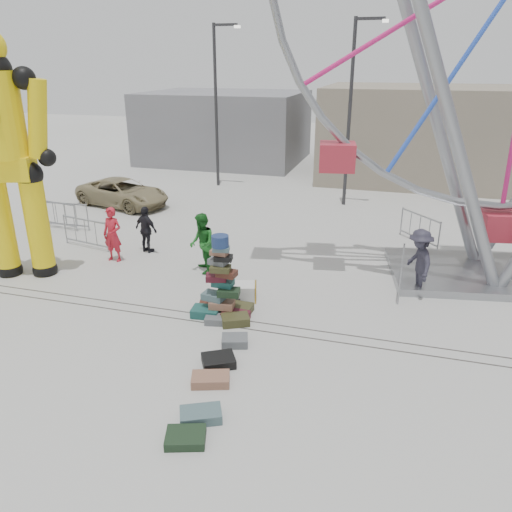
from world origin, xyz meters
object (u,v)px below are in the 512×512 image
(steamer_trunk, at_px, (239,292))
(barricade_dummy_b, at_px, (65,216))
(barricade_dummy_c, at_px, (86,233))
(pedestrian_red, at_px, (113,235))
(suitcase_tower, at_px, (222,293))
(parked_suv, at_px, (123,193))
(barricade_wheel_front, at_px, (401,272))
(lamp_post_right, at_px, (352,105))
(barricade_dummy_a, at_px, (57,215))
(pedestrian_black, at_px, (146,230))
(barricade_wheel_back, at_px, (419,229))
(crash_test_dummy, at_px, (6,150))
(lamp_post_left, at_px, (218,99))
(pedestrian_green, at_px, (202,244))
(pedestrian_grey, at_px, (419,262))

(steamer_trunk, distance_m, barricade_dummy_b, 9.53)
(barricade_dummy_c, relative_size, pedestrian_red, 1.09)
(suitcase_tower, xyz_separation_m, parked_suv, (-8.02, 8.78, -0.01))
(barricade_wheel_front, bearing_deg, lamp_post_right, 17.80)
(lamp_post_right, relative_size, suitcase_tower, 3.57)
(barricade_dummy_a, bearing_deg, barricade_dummy_c, -24.56)
(suitcase_tower, distance_m, barricade_dummy_a, 10.25)
(pedestrian_black, bearing_deg, steamer_trunk, 165.87)
(barricade_wheel_back, xyz_separation_m, pedestrian_black, (-9.18, -3.64, 0.27))
(steamer_trunk, relative_size, parked_suv, 0.22)
(crash_test_dummy, height_order, pedestrian_red, crash_test_dummy)
(barricade_dummy_c, height_order, pedestrian_red, pedestrian_red)
(lamp_post_left, bearing_deg, barricade_dummy_c, -97.13)
(barricade_wheel_front, relative_size, barricade_wheel_back, 1.00)
(barricade_dummy_c, bearing_deg, steamer_trunk, -9.46)
(suitcase_tower, relative_size, pedestrian_black, 1.36)
(barricade_dummy_b, bearing_deg, pedestrian_black, -20.40)
(barricade_wheel_back, bearing_deg, pedestrian_red, -105.01)
(crash_test_dummy, distance_m, pedestrian_red, 4.02)
(steamer_trunk, bearing_deg, pedestrian_green, 122.02)
(steamer_trunk, height_order, parked_suv, parked_suv)
(lamp_post_left, distance_m, crash_test_dummy, 13.13)
(barricade_dummy_b, xyz_separation_m, barricade_wheel_back, (13.53, 2.23, 0.00))
(crash_test_dummy, distance_m, pedestrian_green, 6.26)
(steamer_trunk, relative_size, pedestrian_red, 0.54)
(lamp_post_left, relative_size, steamer_trunk, 7.99)
(barricade_dummy_a, distance_m, pedestrian_grey, 14.01)
(pedestrian_green, relative_size, parked_suv, 0.43)
(lamp_post_left, bearing_deg, pedestrian_black, -84.31)
(pedestrian_red, relative_size, pedestrian_black, 1.12)
(barricade_wheel_front, height_order, pedestrian_grey, pedestrian_grey)
(lamp_post_left, relative_size, parked_suv, 1.79)
(barricade_dummy_c, bearing_deg, pedestrian_black, 16.65)
(barricade_dummy_b, xyz_separation_m, pedestrian_black, (4.35, -1.41, 0.27))
(suitcase_tower, relative_size, pedestrian_grey, 1.17)
(pedestrian_green, xyz_separation_m, pedestrian_black, (-2.54, 1.12, -0.14))
(barricade_dummy_a, relative_size, parked_suv, 0.45)
(lamp_post_left, bearing_deg, pedestrian_grey, -47.49)
(lamp_post_right, xyz_separation_m, parked_suv, (-9.90, -3.07, -3.86))
(suitcase_tower, xyz_separation_m, barricade_dummy_b, (-8.46, 5.09, -0.08))
(barricade_wheel_front, relative_size, pedestrian_black, 1.21)
(barricade_dummy_c, relative_size, pedestrian_black, 1.21)
(barricade_wheel_back, bearing_deg, lamp_post_left, -163.03)
(barricade_wheel_back, bearing_deg, barricade_dummy_b, -121.04)
(barricade_dummy_c, height_order, pedestrian_grey, pedestrian_grey)
(lamp_post_left, distance_m, barricade_dummy_b, 10.16)
(barricade_dummy_a, bearing_deg, parked_suv, 86.47)
(lamp_post_left, relative_size, pedestrian_green, 4.17)
(barricade_wheel_front, bearing_deg, barricade_wheel_back, -6.02)
(crash_test_dummy, distance_m, barricade_dummy_c, 4.25)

